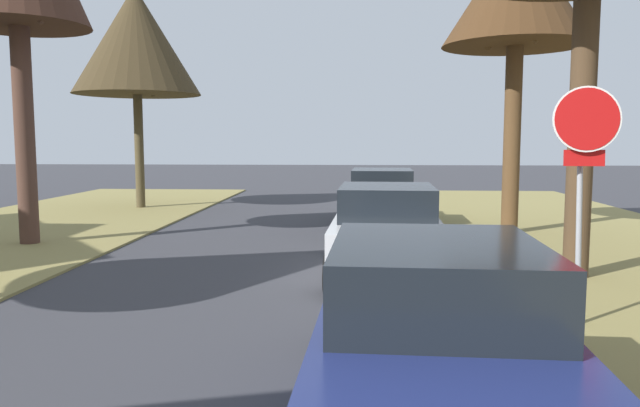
{
  "coord_description": "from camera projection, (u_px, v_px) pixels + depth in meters",
  "views": [
    {
      "loc": [
        1.6,
        1.86,
        2.36
      ],
      "look_at": [
        1.12,
        9.91,
        1.52
      ],
      "focal_mm": 34.04,
      "sensor_mm": 36.0,
      "label": 1
    }
  ],
  "objects": [
    {
      "name": "parked_sedan_white",
      "position": [
        386.0,
        233.0,
        10.78
      ],
      "size": [
        2.08,
        4.46,
        1.57
      ],
      "color": "white",
      "rests_on": "ground"
    },
    {
      "name": "street_tree_left_far",
      "position": [
        136.0,
        41.0,
        20.43
      ],
      "size": [
        4.27,
        4.27,
        7.45
      ],
      "color": "#4D422A",
      "rests_on": "grass_verge_left"
    },
    {
      "name": "stop_sign_far",
      "position": [
        584.0,
        154.0,
        7.43
      ],
      "size": [
        0.81,
        0.28,
        2.97
      ],
      "color": "#9EA0A5",
      "rests_on": "grass_verge_right"
    },
    {
      "name": "parked_sedan_navy",
      "position": [
        433.0,
        340.0,
        4.99
      ],
      "size": [
        2.08,
        4.46,
        1.57
      ],
      "color": "navy",
      "rests_on": "ground"
    },
    {
      "name": "parked_sedan_black",
      "position": [
        382.0,
        200.0,
        16.76
      ],
      "size": [
        2.08,
        4.46,
        1.57
      ],
      "color": "black",
      "rests_on": "ground"
    }
  ]
}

